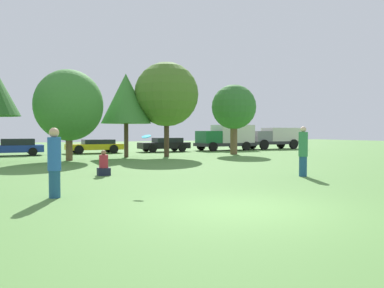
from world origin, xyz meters
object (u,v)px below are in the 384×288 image
person_thrower (54,162)px  delivery_truck_green (227,137)px  frisbee (146,136)px  parked_car_blue (14,147)px  tree_2 (69,105)px  tree_3 (126,99)px  tree_4 (166,95)px  parked_car_black (165,144)px  person_catcher (303,151)px  delivery_truck_grey (275,137)px  parked_car_yellow (95,146)px  tree_5 (234,107)px  bystander_sitting (104,165)px

person_thrower → delivery_truck_green: 26.88m
frisbee → parked_car_blue: (-3.16, 19.71, -0.96)m
tree_2 → parked_car_blue: bearing=112.6°
tree_2 → tree_3: (3.94, 1.40, 0.65)m
person_thrower → tree_4: bearing=52.1°
frisbee → parked_car_black: frisbee is taller
tree_2 → parked_car_black: tree_2 is taller
person_catcher → delivery_truck_green: bearing=-118.7°
tree_4 → delivery_truck_grey: (14.43, 6.42, -3.10)m
tree_2 → parked_car_black: (9.05, 7.03, -2.66)m
tree_2 → parked_car_blue: 7.80m
tree_2 → parked_car_yellow: (3.12, 7.32, -2.70)m
tree_4 → parked_car_yellow: size_ratio=1.49×
parked_car_yellow → parked_car_black: 5.94m
person_thrower → parked_car_black: 23.44m
person_thrower → tree_5: size_ratio=0.35×
frisbee → parked_car_black: size_ratio=0.07×
bystander_sitting → tree_2: tree_2 is taller
person_thrower → delivery_truck_grey: delivery_truck_grey is taller
tree_3 → frisbee: bearing=-104.1°
person_thrower → tree_3: size_ratio=0.33×
parked_car_black → delivery_truck_grey: size_ratio=0.75×
tree_5 → parked_car_yellow: tree_5 is taller
tree_2 → delivery_truck_green: tree_2 is taller
delivery_truck_green → parked_car_blue: bearing=0.1°
tree_4 → parked_car_black: tree_4 is taller
tree_4 → delivery_truck_green: tree_4 is taller
person_catcher → delivery_truck_green: 21.13m
bystander_sitting → frisbee: bearing=-85.5°
tree_2 → tree_4: tree_4 is taller
tree_3 → delivery_truck_grey: (17.14, 5.82, -2.76)m
bystander_sitting → tree_4: tree_4 is taller
person_thrower → parked_car_yellow: 21.47m
person_thrower → frisbee: person_thrower is taller
parked_car_yellow → parked_car_black: size_ratio=1.01×
person_catcher → parked_car_blue: person_catcher is taller
parked_car_blue → parked_car_yellow: bearing=-175.0°
frisbee → bystander_sitting: bearing=94.5°
tree_5 → parked_car_black: (-3.33, 5.85, -2.94)m
tree_4 → person_thrower: bearing=-122.4°
delivery_truck_grey → tree_3: bearing=18.4°
frisbee → tree_4: bearing=65.3°
person_thrower → delivery_truck_grey: 31.26m
person_catcher → frisbee: 6.60m
tree_4 → delivery_truck_grey: bearing=24.0°
tree_2 → parked_car_yellow: bearing=66.9°
parked_car_yellow → bystander_sitting: bearing=78.7°
tree_3 → delivery_truck_grey: size_ratio=0.97×
tree_2 → delivery_truck_green: size_ratio=0.97×
tree_3 → tree_5: tree_3 is taller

